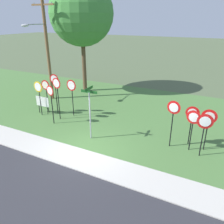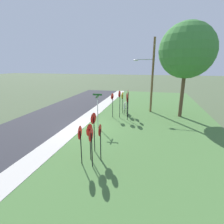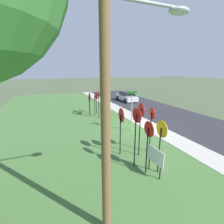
# 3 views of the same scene
# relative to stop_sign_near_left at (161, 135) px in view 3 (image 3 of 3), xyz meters

# --- Properties ---
(ground_plane) EXTENTS (160.00, 160.00, 0.00)m
(ground_plane) POSITION_rel_stop_sign_near_left_xyz_m (5.30, -2.48, -1.82)
(ground_plane) COLOR #4C5B3D
(road_asphalt) EXTENTS (44.00, 6.40, 0.01)m
(road_asphalt) POSITION_rel_stop_sign_near_left_xyz_m (5.30, -7.28, -1.81)
(road_asphalt) COLOR #2D2D33
(road_asphalt) RESTS_ON ground_plane
(sidewalk_strip) EXTENTS (44.00, 1.60, 0.06)m
(sidewalk_strip) POSITION_rel_stop_sign_near_left_xyz_m (5.30, -3.28, -1.79)
(sidewalk_strip) COLOR #BCB7AD
(sidewalk_strip) RESTS_ON ground_plane
(grass_median) EXTENTS (44.00, 12.00, 0.04)m
(grass_median) POSITION_rel_stop_sign_near_left_xyz_m (5.30, 3.52, -1.80)
(grass_median) COLOR #477038
(grass_median) RESTS_ON ground_plane
(stop_sign_near_left) EXTENTS (0.75, 0.11, 2.44)m
(stop_sign_near_left) POSITION_rel_stop_sign_near_left_xyz_m (0.00, 0.00, 0.00)
(stop_sign_near_left) COLOR black
(stop_sign_near_left) RESTS_ON grass_median
(stop_sign_near_right) EXTENTS (0.68, 0.09, 2.42)m
(stop_sign_near_right) POSITION_rel_stop_sign_near_left_xyz_m (0.17, 0.53, -0.03)
(stop_sign_near_right) COLOR black
(stop_sign_near_right) RESTS_ON grass_median
(stop_sign_far_left) EXTENTS (0.75, 0.11, 2.59)m
(stop_sign_far_left) POSITION_rel_stop_sign_near_left_xyz_m (2.12, 0.89, 0.11)
(stop_sign_far_left) COLOR black
(stop_sign_far_left) RESTS_ON grass_median
(stop_sign_far_center) EXTENTS (0.69, 0.13, 2.86)m
(stop_sign_far_center) POSITION_rel_stop_sign_near_left_xyz_m (1.63, 0.00, 0.29)
(stop_sign_far_center) COLOR black
(stop_sign_far_center) RESTS_ON grass_median
(stop_sign_far_right) EXTENTS (0.67, 0.11, 2.86)m
(stop_sign_far_right) POSITION_rel_stop_sign_near_left_xyz_m (0.82, 0.75, 0.27)
(stop_sign_far_right) COLOR black
(stop_sign_far_right) RESTS_ON grass_median
(stop_sign_center_tall) EXTENTS (0.62, 0.15, 2.56)m
(stop_sign_center_tall) POSITION_rel_stop_sign_near_left_xyz_m (1.71, -0.74, 0.05)
(stop_sign_center_tall) COLOR black
(stop_sign_center_tall) RESTS_ON grass_median
(yield_sign_near_left) EXTENTS (0.71, 0.13, 2.22)m
(yield_sign_near_left) POSITION_rel_stop_sign_near_left_xyz_m (10.12, -0.05, -0.14)
(yield_sign_near_left) COLOR black
(yield_sign_near_left) RESTS_ON grass_median
(yield_sign_near_right) EXTENTS (0.70, 0.11, 2.20)m
(yield_sign_near_right) POSITION_rel_stop_sign_near_left_xyz_m (9.98, 0.53, -0.15)
(yield_sign_near_right) COLOR black
(yield_sign_near_right) RESTS_ON grass_median
(yield_sign_far_left) EXTENTS (0.75, 0.13, 2.27)m
(yield_sign_far_left) POSITION_rel_stop_sign_near_left_xyz_m (10.67, -0.39, -0.09)
(yield_sign_far_left) COLOR black
(yield_sign_far_left) RESTS_ON grass_median
(yield_sign_far_right) EXTENTS (0.70, 0.14, 2.59)m
(yield_sign_far_right) POSITION_rel_stop_sign_near_left_xyz_m (9.13, -0.15, 0.15)
(yield_sign_far_right) COLOR black
(yield_sign_far_right) RESTS_ON grass_median
(yield_sign_center) EXTENTS (0.75, 0.10, 2.27)m
(yield_sign_center) POSITION_rel_stop_sign_near_left_xyz_m (10.80, 0.29, -0.09)
(yield_sign_center) COLOR black
(yield_sign_center) RESTS_ON grass_median
(street_name_post) EXTENTS (0.96, 0.82, 3.03)m
(street_name_post) POSITION_rel_stop_sign_near_left_xyz_m (4.90, -1.29, 0.02)
(street_name_post) COLOR #9EA0A8
(street_name_post) RESTS_ON grass_median
(utility_pole) EXTENTS (2.10, 2.34, 8.26)m
(utility_pole) POSITION_rel_stop_sign_near_left_xyz_m (-1.65, 2.95, 2.70)
(utility_pole) COLOR brown
(utility_pole) RESTS_ON grass_median
(notice_board) EXTENTS (1.10, 0.06, 1.25)m
(notice_board) POSITION_rel_stop_sign_near_left_xyz_m (-0.06, 0.27, -0.94)
(notice_board) COLOR black
(notice_board) RESTS_ON grass_median
(parked_sedan_distant) EXTENTS (4.17, 1.93, 1.39)m
(parked_sedan_distant) POSITION_rel_stop_sign_near_left_xyz_m (16.09, -6.66, -1.17)
(parked_sedan_distant) COLOR silver
(parked_sedan_distant) RESTS_ON road_asphalt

